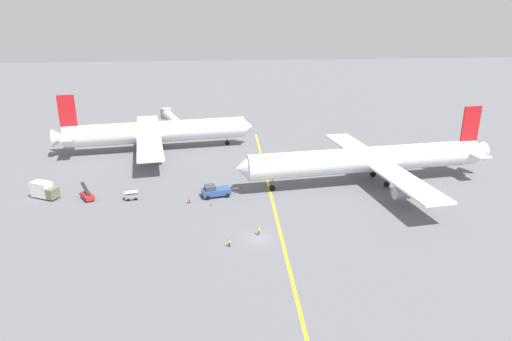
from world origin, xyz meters
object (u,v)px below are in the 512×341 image
Objects in this scene: airliner_at_gate_left at (156,132)px; ground_crew_wing_walker_right at (259,231)px; gse_belt_loader_portside at (87,196)px; ground_crew_ramp_agent_by_cones at (229,242)px; gse_catering_truck_tall at (44,190)px; gse_baggage_cart_near_cluster at (131,196)px; airliner_being_pushed at (368,160)px; ground_crew_marshaller_foreground at (190,200)px; jet_bridge at (170,118)px; traffic_cone_nose_right at (212,204)px; pushback_tug at (215,191)px.

airliner_at_gate_left reaches higher than ground_crew_wing_walker_right.
gse_belt_loader_portside is 36.98m from ground_crew_ramp_agent_by_cones.
airliner_at_gate_left is 38.96m from gse_catering_truck_tall.
gse_baggage_cart_near_cluster is 18.56m from gse_catering_truck_tall.
airliner_being_pushed is 61.82m from gse_belt_loader_portside.
ground_crew_marshaller_foreground is (-40.16, -7.62, -4.74)m from airliner_being_pushed.
airliner_being_pushed is at bearing 39.78° from ground_crew_wing_walker_right.
gse_baggage_cart_near_cluster is at bearing -94.07° from jet_bridge.
airliner_being_pushed reaches higher than traffic_cone_nose_right.
airliner_being_pushed is 36.97× the size of ground_crew_marshaller_foreground.
airliner_at_gate_left is at bearing 110.12° from traffic_cone_nose_right.
gse_belt_loader_portside is 3.00× the size of ground_crew_wing_walker_right.
pushback_tug is 15.32× the size of traffic_cone_nose_right.
pushback_tug is 1.89× the size of gse_belt_loader_portside.
ground_crew_ramp_agent_by_cones is (-32.92, -26.61, -4.79)m from airliner_being_pushed.
gse_baggage_cart_near_cluster is 12.64m from ground_crew_marshaller_foreground.
ground_crew_ramp_agent_by_cones is at bearing -49.01° from gse_baggage_cart_near_cluster.
ground_crew_marshaller_foreground is at bearing -169.25° from airliner_being_pushed.
jet_bridge is (-15.29, 80.50, 3.45)m from ground_crew_ramp_agent_by_cones.
ground_crew_marshaller_foreground is (10.44, -39.37, -4.34)m from airliner_at_gate_left.
airliner_being_pushed is 2.95× the size of jet_bridge.
gse_baggage_cart_near_cluster is at bearing -6.48° from gse_belt_loader_portside.
gse_belt_loader_portside is 39.32m from ground_crew_wing_walker_right.
jet_bridge is (-8.04, 61.51, 3.40)m from ground_crew_marshaller_foreground.
gse_baggage_cart_near_cluster is 1.83× the size of ground_crew_marshaller_foreground.
ground_crew_marshaller_foreground is 1.06× the size of ground_crew_ramp_agent_by_cones.
gse_catering_truck_tall is at bearing -112.09° from jet_bridge.
gse_belt_loader_portside reaches higher than traffic_cone_nose_right.
airliner_at_gate_left is 33.76× the size of ground_crew_marshaller_foreground.
airliner_at_gate_left is at bearing 58.86° from gse_catering_truck_tall.
jet_bridge is (-13.38, 58.26, 3.02)m from pushback_tug.
gse_belt_loader_portside reaches higher than pushback_tug.
gse_belt_loader_portside is (-26.73, 1.16, -0.41)m from pushback_tug.
jet_bridge is (2.40, 22.13, -0.94)m from airliner_at_gate_left.
pushback_tug is at bearing -0.39° from gse_baggage_cart_near_cluster.
airliner_at_gate_left is at bearing 113.60° from pushback_tug.
gse_catering_truck_tall is 35.82m from traffic_cone_nose_right.
pushback_tug is 19.93m from ground_crew_wing_walker_right.
ground_crew_marshaller_foreground is at bearing 129.55° from ground_crew_wing_walker_right.
gse_baggage_cart_near_cluster is at bearing 143.05° from ground_crew_wing_walker_right.
ground_crew_marshaller_foreground is (30.51, -6.16, -0.91)m from gse_catering_truck_tall.
airliner_being_pushed is 37.23× the size of ground_crew_wing_walker_right.
ground_crew_ramp_agent_by_cones is (19.43, -22.36, -0.06)m from gse_baggage_cart_near_cluster.
airliner_being_pushed is at bearing -32.10° from airliner_at_gate_left.
gse_baggage_cart_near_cluster is at bearing 130.99° from ground_crew_ramp_agent_by_cones.
gse_baggage_cart_near_cluster is 29.62m from ground_crew_ramp_agent_by_cones.
airliner_at_gate_left is 61.14m from ground_crew_ramp_agent_by_cones.
ground_crew_ramp_agent_by_cones is at bearing -39.26° from gse_belt_loader_portside.
ground_crew_wing_walker_right is (23.07, -54.67, -4.35)m from airliner_at_gate_left.
ground_crew_marshaller_foreground is 4.72m from traffic_cone_nose_right.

